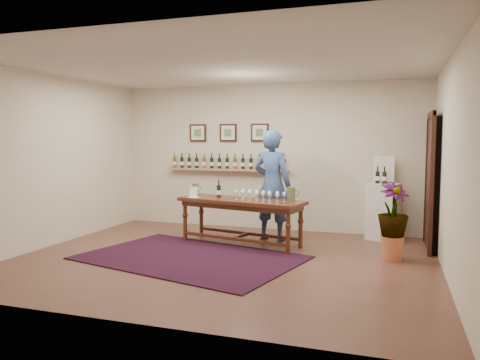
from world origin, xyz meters
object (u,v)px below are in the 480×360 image
(tasting_table, at_px, (241,206))
(potted_plant, at_px, (393,222))
(display_pedestal, at_px, (383,211))
(person, at_px, (272,185))

(tasting_table, relative_size, potted_plant, 2.30)
(display_pedestal, height_order, person, person)
(tasting_table, height_order, display_pedestal, display_pedestal)
(display_pedestal, xyz_separation_m, potted_plant, (0.16, -1.50, 0.08))
(tasting_table, distance_m, potted_plant, 2.43)
(tasting_table, xyz_separation_m, person, (0.41, 0.51, 0.31))
(display_pedestal, distance_m, potted_plant, 1.51)
(tasting_table, distance_m, person, 0.73)
(display_pedestal, xyz_separation_m, person, (-1.84, -0.65, 0.47))
(tasting_table, height_order, potted_plant, potted_plant)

